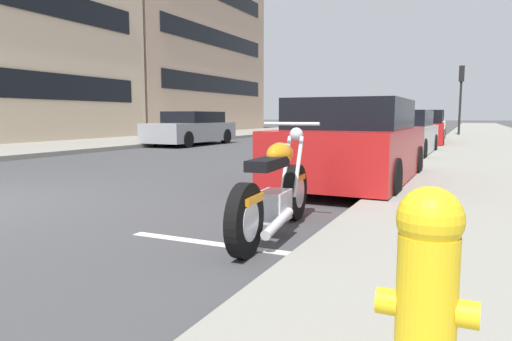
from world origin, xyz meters
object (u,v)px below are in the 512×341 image
Objects in this scene: parked_car_at_intersection at (353,145)px; fire_hydrant at (427,286)px; parked_motorcycle at (275,193)px; parked_car_behind_motorcycle at (425,125)px; crossing_truck at (376,118)px; car_opposite_curb at (192,129)px; parked_car_far_down_curb at (420,129)px; traffic_signal_near_corner at (461,85)px; parked_car_near_corner at (397,135)px.

fire_hydrant is at bearing -163.83° from parked_car_at_intersection.
parked_car_behind_motorcycle reaches higher than parked_motorcycle.
crossing_truck is 1.15× the size of car_opposite_curb.
parked_car_far_down_curb is at bearing 112.23° from car_opposite_curb.
parked_car_at_intersection is 0.78× the size of crossing_truck.
crossing_truck is 10.29m from traffic_signal_near_corner.
parked_car_at_intersection is 0.86× the size of parked_car_far_down_curb.
parked_car_far_down_curb reaches higher than parked_car_near_corner.
car_opposite_curb is 5.69× the size of fire_hydrant.
traffic_signal_near_corner is (23.93, -1.11, 2.44)m from parked_motorcycle.
parked_motorcycle is 2.90m from fire_hydrant.
parked_car_far_down_curb is 5.25m from parked_car_behind_motorcycle.
parked_motorcycle is 0.48× the size of parked_car_near_corner.
traffic_signal_near_corner is at bearing -10.60° from parked_car_far_down_curb.
parked_car_at_intersection is 28.94m from crossing_truck.
parked_car_at_intersection is (3.54, 0.05, 0.27)m from parked_motorcycle.
car_opposite_curb is 1.19× the size of traffic_signal_near_corner.
car_opposite_curb is 17.54m from fire_hydrant.
fire_hydrant is (-34.47, -6.53, -0.49)m from crossing_truck.
traffic_signal_near_corner is (20.39, -1.16, 2.17)m from parked_car_at_intersection.
parked_car_behind_motorcycle is (16.95, 0.32, 0.01)m from parked_car_at_intersection.
parked_car_at_intersection is at bearing 176.74° from traffic_signal_near_corner.
crossing_truck reaches higher than car_opposite_curb.
parked_car_at_intersection is at bearing 177.52° from parked_car_far_down_curb.
parked_motorcycle is 0.53× the size of parked_car_at_intersection.
traffic_signal_near_corner is at bearing -4.06° from parked_car_near_corner.
crossing_truck is (16.81, 4.83, 0.39)m from parked_car_far_down_curb.
car_opposite_curb is at bearing 75.53° from parked_car_near_corner.
parked_car_at_intersection is at bearing 178.01° from parked_car_behind_motorcycle.
fire_hydrant is at bearing -177.20° from parked_car_far_down_curb.
parked_motorcycle is at bearing 36.43° from car_opposite_curb.
car_opposite_curb reaches higher than fire_hydrant.
parked_car_at_intersection is 20.54m from traffic_signal_near_corner.
traffic_signal_near_corner reaches higher than car_opposite_curb.
parked_motorcycle is 2.73× the size of fire_hydrant.
crossing_truck is (22.56, 4.75, 0.40)m from parked_car_near_corner.
parked_car_near_corner is 0.95× the size of parked_car_far_down_curb.
parked_car_near_corner is 1.00× the size of car_opposite_curb.
parked_car_at_intersection is at bearing 46.27° from car_opposite_curb.
parked_motorcycle is 0.48× the size of car_opposite_curb.
parked_car_near_corner is 1.19× the size of traffic_signal_near_corner.
parked_car_far_down_curb is 0.99× the size of parked_car_behind_motorcycle.
crossing_truck is at bearing 18.39° from parked_car_behind_motorcycle.
crossing_truck is at bearing 36.59° from traffic_signal_near_corner.
parked_car_at_intersection is at bearing -177.75° from parked_car_near_corner.
car_opposite_curb is at bearing 141.19° from traffic_signal_near_corner.
traffic_signal_near_corner is at bearing -6.79° from parked_motorcycle.
parked_car_near_corner is at bearing 74.91° from car_opposite_curb.
crossing_truck reaches higher than parked_car_behind_motorcycle.
parked_car_behind_motorcycle reaches higher than car_opposite_curb.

